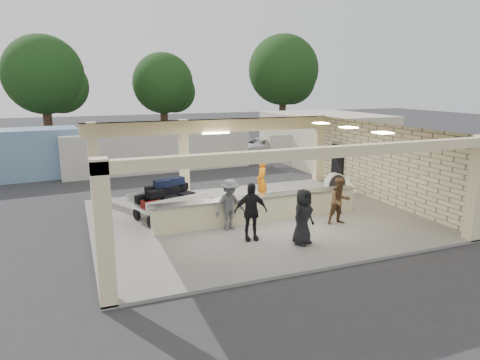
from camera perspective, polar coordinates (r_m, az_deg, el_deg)
name	(u,v)px	position (r m, az deg, el deg)	size (l,w,h in m)	color
ground	(254,220)	(16.62, 1.82, -5.29)	(120.00, 120.00, 0.00)	#2B2B2E
pavilion	(252,182)	(16.93, 1.62, -0.22)	(12.01, 10.00, 3.55)	slate
baggage_counter	(259,208)	(16.01, 2.55, -3.81)	(8.20, 0.58, 0.98)	beige
luggage_cart	(166,198)	(16.45, -9.81, -2.34)	(2.96, 2.31, 1.52)	white
drum_fan	(335,184)	(19.87, 12.54, -0.53)	(1.01, 0.55, 1.10)	white
baggage_handler	(262,181)	(18.41, 2.90, -0.10)	(0.70, 0.38, 1.92)	orange
passenger_a	(340,201)	(16.00, 13.13, -2.75)	(0.84, 0.37, 1.73)	brown
passenger_b	(251,212)	(13.98, 1.44, -4.24)	(1.13, 0.41, 1.92)	black
passenger_c	(230,205)	(14.96, -1.38, -3.31)	(1.17, 0.41, 1.82)	#4D4E53
passenger_d	(303,217)	(13.79, 8.40, -4.86)	(0.89, 0.36, 1.82)	black
car_white_a	(270,146)	(31.21, 4.01, 4.49)	(2.29, 4.83, 1.38)	silver
car_white_b	(329,142)	(33.90, 11.72, 5.03)	(1.79, 4.80, 1.52)	silver
car_dark	(233,144)	(31.95, -0.93, 4.80)	(1.56, 4.43, 1.48)	black
container_white	(158,150)	(26.32, -10.83, 3.89)	(11.09, 2.22, 2.40)	silver
fence	(352,147)	(29.47, 14.67, 4.33)	(12.06, 0.06, 2.03)	gray
tree_left	(48,78)	(38.69, -24.22, 12.30)	(6.60, 6.30, 9.00)	#382619
tree_mid	(166,86)	(41.56, -9.85, 12.29)	(6.00, 5.60, 8.00)	#382619
tree_right	(285,73)	(44.71, 6.06, 14.02)	(7.20, 7.00, 10.00)	#382619
adjacent_building	(325,138)	(29.37, 11.20, 5.55)	(6.00, 8.00, 3.20)	beige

